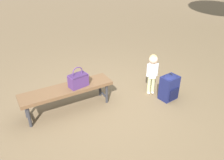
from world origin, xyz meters
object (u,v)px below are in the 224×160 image
object	(u,v)px
park_bench	(67,91)
backpack_large	(169,86)
child_standing	(153,68)
handbag	(78,80)

from	to	relation	value
park_bench	backpack_large	size ratio (longest dim) A/B	3.02
park_bench	child_standing	xyz separation A→B (m)	(1.64, 0.17, 0.16)
handbag	park_bench	bearing A→B (deg)	-177.89
park_bench	handbag	distance (m)	0.27
handbag	child_standing	size ratio (longest dim) A/B	0.44
backpack_large	park_bench	bearing A→B (deg)	176.97
handbag	child_standing	xyz separation A→B (m)	(1.44, 0.16, -0.03)
handbag	backpack_large	bearing A→B (deg)	-3.66
backpack_large	child_standing	bearing A→B (deg)	132.81
park_bench	child_standing	bearing A→B (deg)	5.95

